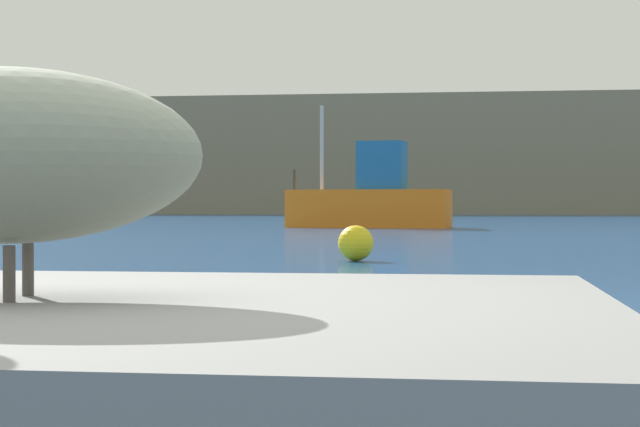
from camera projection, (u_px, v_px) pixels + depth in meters
The scene contains 3 objects.
hillside_backdrop at pixel (451, 158), 82.31m from camera, with size 140.00×13.72×8.80m, color #7F755B.
fishing_boat_orange at pixel (371, 199), 35.42m from camera, with size 5.59×2.24×4.14m.
mooring_buoy at pixel (356, 243), 14.84m from camera, with size 0.50×0.50×0.50m, color yellow.
Camera 1 is at (0.80, -2.66, 0.81)m, focal length 59.20 mm.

